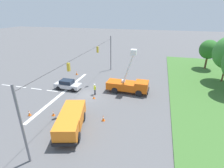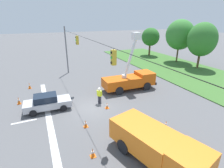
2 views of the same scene
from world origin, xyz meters
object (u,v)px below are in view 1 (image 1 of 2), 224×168
traffic_cone_lane_edge_b (77,73)px  utility_truck_support_near (71,120)px  road_worker (95,89)px  traffic_cone_lane_edge_a (61,80)px  utility_truck_bucket_lift (129,85)px  traffic_cone_near_bucket (119,82)px  traffic_cone_far_left (29,113)px  tree_far_west (209,50)px  traffic_cone_mid_right (94,97)px  traffic_cone_mid_left (70,101)px  traffic_cone_foreground_left (53,113)px  traffic_cone_foreground_right (103,118)px  sedan_silver (68,84)px

traffic_cone_lane_edge_b → utility_truck_support_near: bearing=24.0°
road_worker → traffic_cone_lane_edge_a: (-3.25, -7.67, -0.61)m
utility_truck_bucket_lift → traffic_cone_near_bucket: bearing=-143.3°
traffic_cone_lane_edge_a → traffic_cone_far_left: 11.01m
road_worker → utility_truck_bucket_lift: bearing=114.3°
tree_far_west → utility_truck_bucket_lift: (16.29, -14.23, -2.99)m
road_worker → traffic_cone_mid_right: road_worker is taller
traffic_cone_mid_left → traffic_cone_near_bucket: traffic_cone_near_bucket is taller
traffic_cone_near_bucket → tree_far_west: bearing=128.8°
utility_truck_support_near → traffic_cone_near_bucket: (-13.92, 2.04, -0.87)m
traffic_cone_foreground_left → traffic_cone_near_bucket: 13.24m
traffic_cone_foreground_right → traffic_cone_mid_left: bearing=-115.6°
utility_truck_bucket_lift → sedan_silver: bearing=-82.1°
utility_truck_support_near → road_worker: (-8.70, -0.52, -0.20)m
utility_truck_support_near → traffic_cone_far_left: 6.45m
tree_far_west → sedan_silver: (17.66, -24.08, -3.50)m
traffic_cone_lane_edge_a → traffic_cone_lane_edge_b: bearing=166.5°
tree_far_west → utility_truck_support_near: 33.03m
utility_truck_support_near → traffic_cone_lane_edge_b: 17.70m
utility_truck_bucket_lift → traffic_cone_foreground_left: 11.93m
road_worker → traffic_cone_mid_left: size_ratio=2.74×
traffic_cone_lane_edge_a → traffic_cone_foreground_right: bearing=49.2°
sedan_silver → traffic_cone_foreground_right: size_ratio=5.79×
traffic_cone_foreground_left → traffic_cone_lane_edge_b: bearing=-165.4°
traffic_cone_foreground_left → traffic_cone_near_bucket: bearing=155.5°
sedan_silver → traffic_cone_foreground_left: bearing=15.3°
road_worker → utility_truck_support_near: bearing=3.4°
traffic_cone_lane_edge_b → traffic_cone_far_left: size_ratio=1.05×
traffic_cone_mid_left → traffic_cone_far_left: 5.29m
utility_truck_bucket_lift → traffic_cone_mid_left: (5.65, -7.29, -0.98)m
sedan_silver → traffic_cone_foreground_right: (7.07, 8.39, -0.42)m
traffic_cone_mid_right → traffic_cone_lane_edge_b: traffic_cone_lane_edge_b is taller
sedan_silver → road_worker: bearing=81.0°
traffic_cone_foreground_right → utility_truck_bucket_lift: bearing=170.2°
traffic_cone_near_bucket → traffic_cone_mid_left: bearing=-30.0°
sedan_silver → utility_truck_bucket_lift: bearing=97.9°
sedan_silver → traffic_cone_foreground_left: 7.93m
traffic_cone_mid_right → traffic_cone_near_bucket: (-6.49, 2.25, 0.03)m
tree_far_west → traffic_cone_foreground_left: (25.30, -21.99, -3.97)m
traffic_cone_mid_left → traffic_cone_foreground_left: bearing=-8.0°
tree_far_west → traffic_cone_lane_edge_b: (11.01, -25.72, -3.90)m
traffic_cone_mid_right → traffic_cone_far_left: size_ratio=0.85×
traffic_cone_lane_edge_b → utility_truck_bucket_lift: bearing=65.3°
utility_truck_bucket_lift → traffic_cone_mid_right: size_ratio=10.88×
traffic_cone_lane_edge_b → traffic_cone_mid_right: bearing=38.6°
utility_truck_support_near → traffic_cone_lane_edge_a: bearing=-145.6°
traffic_cone_lane_edge_b → traffic_cone_far_left: bearing=3.4°
tree_far_west → traffic_cone_mid_left: (21.94, -21.52, -3.97)m
traffic_cone_mid_left → road_worker: bearing=144.7°
traffic_cone_lane_edge_b → traffic_cone_far_left: 15.07m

